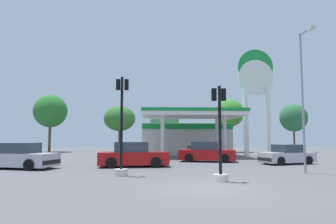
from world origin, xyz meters
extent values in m
plane|color=#56565B|center=(0.00, 0.00, 0.00)|extent=(90.00, 90.00, 0.00)
cube|color=beige|center=(1.62, 24.46, 1.76)|extent=(10.23, 6.30, 3.52)
cube|color=#148C38|center=(1.62, 21.26, 3.17)|extent=(10.23, 0.12, 0.60)
cube|color=white|center=(1.62, 17.75, 4.14)|extent=(9.69, 6.51, 0.35)
cube|color=#148C38|center=(1.62, 17.75, 4.46)|extent=(9.79, 6.61, 0.30)
cylinder|color=silver|center=(-1.29, 15.96, 1.98)|extent=(0.32, 0.32, 3.96)
cylinder|color=silver|center=(4.53, 15.96, 1.98)|extent=(0.32, 0.32, 3.96)
cylinder|color=silver|center=(-1.29, 19.54, 1.98)|extent=(0.32, 0.32, 3.96)
cylinder|color=silver|center=(4.53, 19.54, 1.98)|extent=(0.32, 0.32, 3.96)
cube|color=#4C4C51|center=(1.62, 17.75, 0.55)|extent=(0.90, 0.60, 1.10)
cube|color=white|center=(7.52, 19.04, 3.73)|extent=(0.40, 0.56, 7.47)
cube|color=white|center=(9.86, 19.04, 3.73)|extent=(0.40, 0.56, 7.47)
cylinder|color=white|center=(8.69, 19.04, 8.32)|extent=(3.78, 0.22, 3.78)
cylinder|color=#198C38|center=(8.69, 19.06, 9.45)|extent=(3.78, 0.22, 3.78)
cube|color=white|center=(8.69, 19.10, 8.88)|extent=(3.48, 0.08, 0.68)
cylinder|color=black|center=(3.75, 12.74, 0.34)|extent=(0.71, 0.40, 0.68)
cylinder|color=black|center=(3.29, 10.98, 0.34)|extent=(0.71, 0.40, 0.68)
cylinder|color=black|center=(1.09, 13.44, 0.34)|extent=(0.71, 0.40, 0.68)
cylinder|color=black|center=(0.63, 11.68, 0.34)|extent=(0.71, 0.40, 0.68)
cube|color=#A51111|center=(2.19, 12.21, 0.56)|extent=(4.77, 2.93, 0.80)
cube|color=#2D3842|center=(2.04, 12.25, 1.26)|extent=(2.46, 2.13, 0.68)
cube|color=black|center=(4.30, 11.66, 0.44)|extent=(0.57, 1.74, 0.25)
cylinder|color=black|center=(6.72, 8.77, 0.30)|extent=(0.64, 0.37, 0.60)
cylinder|color=black|center=(6.26, 10.33, 0.30)|extent=(0.64, 0.37, 0.60)
cylinder|color=black|center=(9.08, 9.48, 0.30)|extent=(0.64, 0.37, 0.60)
cylinder|color=black|center=(8.61, 11.04, 0.30)|extent=(0.64, 0.37, 0.60)
cube|color=#B2B2BA|center=(7.67, 9.90, 0.50)|extent=(4.28, 2.73, 0.72)
cube|color=#2D3842|center=(7.80, 9.94, 1.12)|extent=(2.23, 1.95, 0.60)
cube|color=black|center=(5.80, 9.35, 0.40)|extent=(0.56, 1.55, 0.23)
cylinder|color=black|center=(-2.12, 9.51, 0.35)|extent=(0.72, 0.30, 0.70)
cylinder|color=black|center=(-1.96, 7.64, 0.35)|extent=(0.72, 0.30, 0.70)
cylinder|color=black|center=(-4.96, 9.27, 0.35)|extent=(0.72, 0.30, 0.70)
cylinder|color=black|center=(-4.80, 7.39, 0.35)|extent=(0.72, 0.30, 0.70)
cube|color=#A51111|center=(-3.46, 8.45, 0.58)|extent=(4.74, 2.31, 0.83)
cube|color=#2D3842|center=(-3.62, 8.44, 1.30)|extent=(2.32, 1.88, 0.70)
cube|color=black|center=(-1.22, 8.64, 0.46)|extent=(0.29, 1.83, 0.26)
cylinder|color=black|center=(-8.90, 8.03, 0.34)|extent=(0.72, 0.41, 0.68)
cylinder|color=black|center=(-9.40, 6.27, 0.34)|extent=(0.72, 0.41, 0.68)
cylinder|color=black|center=(-11.57, 8.80, 0.34)|extent=(0.72, 0.41, 0.68)
cube|color=#B2B2BA|center=(-10.49, 7.53, 0.56)|extent=(4.82, 3.04, 0.81)
cube|color=#2D3842|center=(-10.64, 7.58, 1.27)|extent=(2.51, 2.19, 0.68)
cube|color=black|center=(-8.37, 6.93, 0.45)|extent=(0.61, 1.75, 0.26)
cylinder|color=silver|center=(0.90, 1.65, 0.16)|extent=(0.64, 0.64, 0.32)
cylinder|color=black|center=(0.90, 1.65, 2.31)|extent=(0.14, 0.14, 3.99)
cube|color=black|center=(0.68, 1.81, 3.93)|extent=(0.21, 0.20, 0.57)
sphere|color=red|center=(0.68, 1.93, 4.11)|extent=(0.15, 0.15, 0.15)
sphere|color=#D89E0C|center=(0.68, 1.93, 3.93)|extent=(0.15, 0.15, 0.15)
sphere|color=green|center=(0.68, 1.93, 3.75)|extent=(0.15, 0.15, 0.15)
cube|color=black|center=(1.12, 1.81, 3.93)|extent=(0.21, 0.20, 0.57)
sphere|color=red|center=(1.12, 1.93, 4.11)|extent=(0.15, 0.15, 0.15)
sphere|color=#D89E0C|center=(1.12, 1.93, 3.93)|extent=(0.15, 0.15, 0.15)
sphere|color=green|center=(1.12, 1.93, 3.75)|extent=(0.15, 0.15, 0.15)
cylinder|color=silver|center=(-3.77, 3.81, 0.17)|extent=(0.69, 0.69, 0.34)
cylinder|color=black|center=(-3.77, 3.81, 2.73)|extent=(0.14, 0.14, 4.79)
cube|color=black|center=(-3.99, 3.97, 4.74)|extent=(0.21, 0.20, 0.57)
sphere|color=red|center=(-3.99, 4.10, 4.92)|extent=(0.15, 0.15, 0.15)
sphere|color=#D89E0C|center=(-3.99, 4.10, 4.74)|extent=(0.15, 0.15, 0.15)
sphere|color=green|center=(-3.99, 4.10, 4.56)|extent=(0.15, 0.15, 0.15)
cube|color=black|center=(-3.55, 3.97, 4.74)|extent=(0.21, 0.20, 0.57)
sphere|color=red|center=(-3.55, 4.10, 4.92)|extent=(0.15, 0.15, 0.15)
sphere|color=#D89E0C|center=(-3.55, 4.10, 4.74)|extent=(0.15, 0.15, 0.15)
sphere|color=green|center=(-3.55, 4.10, 4.56)|extent=(0.15, 0.15, 0.15)
cylinder|color=brown|center=(-16.02, 28.38, 1.90)|extent=(0.34, 0.34, 3.80)
ellipsoid|color=#286C29|center=(-16.02, 28.38, 5.43)|extent=(4.34, 4.34, 4.35)
cylinder|color=brown|center=(-6.87, 28.90, 1.45)|extent=(0.29, 0.29, 2.90)
ellipsoid|color=#2F6C2A|center=(-6.87, 28.90, 4.49)|extent=(4.26, 4.26, 3.43)
cylinder|color=brown|center=(-0.72, 28.26, 1.37)|extent=(0.25, 0.25, 2.74)
ellipsoid|color=#2E623A|center=(-0.72, 28.26, 4.18)|extent=(3.84, 3.84, 3.75)
cylinder|color=brown|center=(7.83, 27.08, 1.87)|extent=(0.32, 0.32, 3.74)
ellipsoid|color=#37822D|center=(7.83, 27.08, 5.17)|extent=(3.82, 3.82, 3.64)
cylinder|color=brown|center=(16.31, 26.66, 1.59)|extent=(0.24, 0.24, 3.19)
ellipsoid|color=#29673C|center=(16.31, 26.66, 4.51)|extent=(3.53, 3.53, 3.66)
cylinder|color=gray|center=(6.24, 4.50, 3.94)|extent=(0.12, 0.12, 7.89)
cylinder|color=gray|center=(6.24, 3.90, 7.79)|extent=(0.09, 1.20, 0.09)
cube|color=beige|center=(6.24, 3.30, 7.74)|extent=(0.24, 0.44, 0.16)
camera|label=1|loc=(-2.04, -11.59, 1.98)|focal=31.58mm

